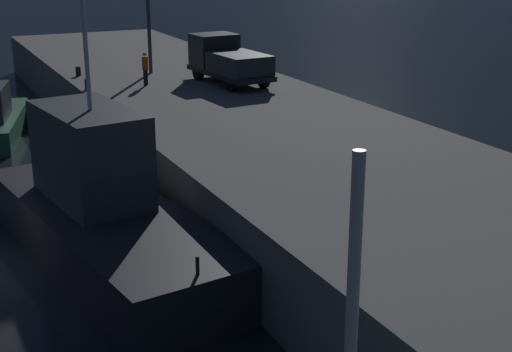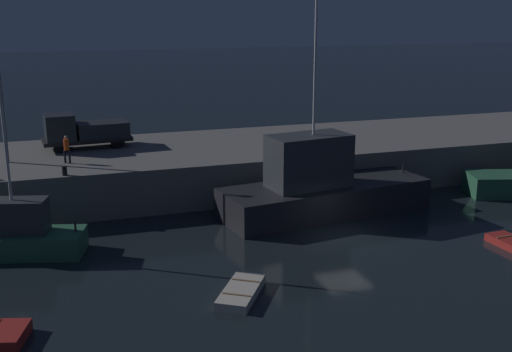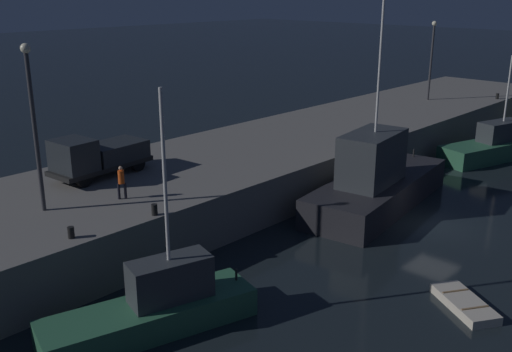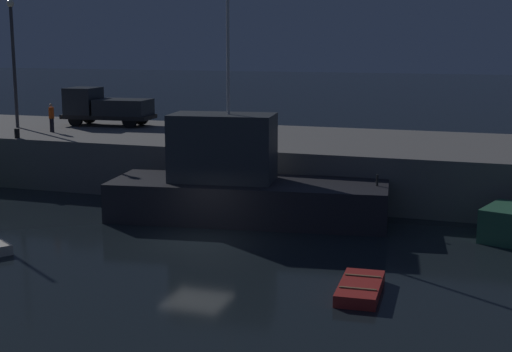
# 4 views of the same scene
# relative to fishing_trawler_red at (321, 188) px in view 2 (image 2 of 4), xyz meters

# --- Properties ---
(ground_plane) EXTENTS (320.00, 320.00, 0.00)m
(ground_plane) POSITION_rel_fishing_trawler_red_xyz_m (-0.40, -4.15, -1.54)
(ground_plane) COLOR black
(pier_quay) EXTENTS (73.03, 10.95, 2.72)m
(pier_quay) POSITION_rel_fishing_trawler_red_xyz_m (-0.40, 8.02, -0.18)
(pier_quay) COLOR slate
(pier_quay) RESTS_ON ground
(fishing_trawler_red) EXTENTS (12.81, 5.75, 14.10)m
(fishing_trawler_red) POSITION_rel_fishing_trawler_red_xyz_m (0.00, 0.00, 0.00)
(fishing_trawler_red) COLOR #232328
(fishing_trawler_red) RESTS_ON ground
(fishing_trawler_green) EXTENTS (8.55, 4.38, 9.33)m
(fishing_trawler_green) POSITION_rel_fishing_trawler_red_xyz_m (-17.27, -1.12, -0.60)
(fishing_trawler_green) COLOR #2D6647
(fishing_trawler_green) RESTS_ON ground
(rowboat_white_mid) EXTENTS (2.85, 3.41, 0.42)m
(rowboat_white_mid) POSITION_rel_fishing_trawler_red_xyz_m (-7.60, -9.10, -1.35)
(rowboat_white_mid) COLOR beige
(rowboat_white_mid) RESTS_ON ground
(lamp_post_west) EXTENTS (0.44, 0.44, 7.62)m
(lamp_post_west) POSITION_rel_fishing_trawler_red_xyz_m (-17.21, 7.18, 5.65)
(lamp_post_west) COLOR #38383D
(lamp_post_west) RESTS_ON pier_quay
(utility_truck) EXTENTS (5.79, 2.63, 2.34)m
(utility_truck) POSITION_rel_fishing_trawler_red_xyz_m (-12.62, 9.80, 2.34)
(utility_truck) COLOR black
(utility_truck) RESTS_ON pier_quay
(dockworker) EXTENTS (0.42, 0.42, 1.67)m
(dockworker) POSITION_rel_fishing_trawler_red_xyz_m (-13.81, 5.82, 2.12)
(dockworker) COLOR black
(dockworker) RESTS_ON pier_quay
(bollard_east) EXTENTS (0.28, 0.28, 0.52)m
(bollard_east) POSITION_rel_fishing_trawler_red_xyz_m (-14.07, 2.93, 1.44)
(bollard_east) COLOR black
(bollard_east) RESTS_ON pier_quay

